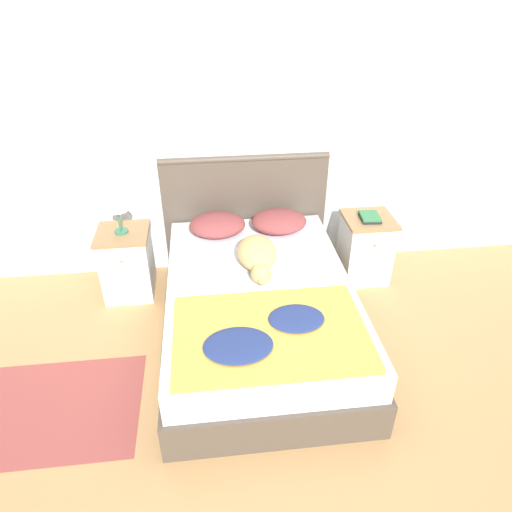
% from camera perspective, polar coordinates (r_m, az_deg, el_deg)
% --- Properties ---
extents(ground_plane, '(16.00, 16.00, 0.00)m').
position_cam_1_polar(ground_plane, '(2.98, 4.43, -23.38)').
color(ground_plane, tan).
extents(wall_back, '(9.00, 0.06, 2.55)m').
position_cam_1_polar(wall_back, '(3.95, -0.57, 15.20)').
color(wall_back, silver).
rests_on(wall_back, ground_plane).
extents(bed, '(1.38, 2.01, 0.52)m').
position_cam_1_polar(bed, '(3.47, 0.39, -6.90)').
color(bed, '#4C4238').
rests_on(bed, ground_plane).
extents(headboard, '(1.46, 0.06, 1.10)m').
position_cam_1_polar(headboard, '(4.15, -1.34, 5.57)').
color(headboard, '#4C4238').
rests_on(headboard, ground_plane).
extents(nightstand_left, '(0.43, 0.43, 0.61)m').
position_cam_1_polar(nightstand_left, '(4.06, -15.79, -0.81)').
color(nightstand_left, white).
rests_on(nightstand_left, ground_plane).
extents(nightstand_right, '(0.43, 0.43, 0.61)m').
position_cam_1_polar(nightstand_right, '(4.23, 13.47, 1.03)').
color(nightstand_right, white).
rests_on(nightstand_right, ground_plane).
extents(pillow_left, '(0.47, 0.40, 0.16)m').
position_cam_1_polar(pillow_left, '(3.88, -4.85, 3.91)').
color(pillow_left, brown).
rests_on(pillow_left, bed).
extents(pillow_right, '(0.47, 0.40, 0.16)m').
position_cam_1_polar(pillow_right, '(3.93, 2.89, 4.36)').
color(pillow_right, brown).
rests_on(pillow_right, bed).
extents(quilt, '(1.20, 0.80, 0.06)m').
position_cam_1_polar(quilt, '(2.86, 1.62, -9.58)').
color(quilt, gold).
rests_on(quilt, bed).
extents(dog, '(0.30, 0.63, 0.20)m').
position_cam_1_polar(dog, '(3.43, 0.21, 0.14)').
color(dog, tan).
rests_on(dog, bed).
extents(book_stack, '(0.17, 0.21, 0.04)m').
position_cam_1_polar(book_stack, '(4.05, 14.04, 4.73)').
color(book_stack, '#232328').
rests_on(book_stack, nightstand_right).
extents(table_lamp, '(0.18, 0.18, 0.36)m').
position_cam_1_polar(table_lamp, '(3.78, -17.09, 6.37)').
color(table_lamp, '#336B4C').
rests_on(table_lamp, nightstand_left).
extents(rug, '(1.20, 0.85, 0.00)m').
position_cam_1_polar(rug, '(3.44, -24.58, -17.07)').
color(rug, '#93423D').
rests_on(rug, ground_plane).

